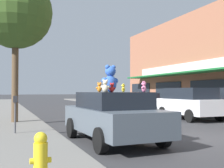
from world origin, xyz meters
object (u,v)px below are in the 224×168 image
Objects in this scene: parked_car_far_right at (142,102)px; fire_hydrant at (41,157)px; parked_car_far_center at (190,103)px; teddy_bear_pink at (144,87)px; teddy_bear_red at (112,88)px; plush_art_car at (113,116)px; teddy_bear_cream at (105,86)px; teddy_bear_orange at (99,87)px; teddy_bear_brown at (107,87)px; parking_meter at (15,109)px; teddy_bear_yellow at (123,88)px; street_tree at (16,13)px; teddy_bear_giant at (110,79)px.

fire_hydrant is (-9.16, -14.18, -0.24)m from parked_car_far_right.
teddy_bear_pink is at bearing -135.54° from parked_car_far_center.
teddy_bear_red is 4.04m from fire_hydrant.
plush_art_car is 1.16m from teddy_bear_cream.
teddy_bear_cream reaches higher than teddy_bear_pink.
teddy_bear_brown is at bearing 148.08° from teddy_bear_orange.
plush_art_car is 5.51× the size of fire_hydrant.
fire_hydrant is at bearing -88.42° from parking_meter.
fire_hydrant is (-2.16, -2.96, -1.18)m from teddy_bear_cream.
parking_meter is at bearing -67.35° from teddy_bear_brown.
parked_car_far_right is (5.97, 11.62, -0.92)m from teddy_bear_pink.
teddy_bear_red reaches higher than parked_car_far_center.
parking_meter is at bearing -137.34° from parked_car_far_right.
teddy_bear_pink is at bearing 38.83° from fire_hydrant.
parked_car_far_center is 3.22× the size of parking_meter.
teddy_bear_red is 13.06m from parked_car_far_right.
teddy_bear_yellow is (0.78, -0.26, -0.02)m from teddy_bear_orange.
teddy_bear_cream is 8.91m from parked_car_far_center.
plush_art_car is 11.93× the size of teddy_bear_cream.
teddy_bear_cream is 3.59m from parking_meter.
parked_car_far_center is 0.60× the size of street_tree.
parked_car_far_center is at bearing 16.86° from parking_meter.
teddy_bear_brown reaches higher than teddy_bear_red.
teddy_bear_pink is 0.08× the size of parked_car_far_right.
parked_car_far_right is at bearing 27.93° from street_tree.
teddy_bear_brown is at bearing 58.10° from fire_hydrant.
teddy_bear_cream is at bearing -142.03° from parked_car_far_center.
parked_car_far_right is at bearing 177.57° from teddy_bear_yellow.
parked_car_far_center is 9.73m from parking_meter.
teddy_bear_pink reaches higher than plush_art_car.
street_tree is (-2.57, 5.75, 3.32)m from teddy_bear_giant.
teddy_bear_brown is 5.32m from fire_hydrant.
teddy_bear_yellow is (0.11, 1.71, -0.01)m from teddy_bear_pink.
parking_meter is at bearing -163.14° from parked_car_far_center.
parked_car_far_center is 5.76m from parked_car_far_right.
plush_art_car is 7.76m from street_tree.
street_tree reaches higher than teddy_bear_yellow.
parked_car_far_right is (6.64, 9.65, -0.92)m from teddy_bear_orange.
teddy_bear_pink is 8.28m from street_tree.
teddy_bear_giant is at bearing -36.94° from parking_meter.
teddy_bear_yellow is at bearing -120.60° from parked_car_far_right.
parked_car_far_right is at bearing 42.66° from parking_meter.
teddy_bear_pink is at bearing -64.55° from street_tree.
teddy_bear_red is 0.04× the size of street_tree.
teddy_bear_giant is 2.33× the size of teddy_bear_cream.
plush_art_car is 1.14m from teddy_bear_giant.
teddy_bear_giant reaches higher than teddy_bear_cream.
parked_car_far_right is 11.32m from street_tree.
fire_hydrant is at bearing -9.49° from teddy_bear_yellow.
street_tree is at bearing -58.98° from teddy_bear_cream.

